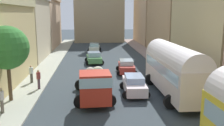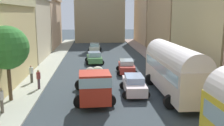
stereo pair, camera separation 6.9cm
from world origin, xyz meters
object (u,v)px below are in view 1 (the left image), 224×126
car_3 (126,67)px  pedestrian_1 (2,99)px  pedestrian_2 (39,79)px  car_0 (94,58)px  car_2 (134,84)px  cargo_truck_1 (94,84)px  pedestrian_0 (31,73)px  car_1 (94,47)px  parked_bus_1 (174,67)px

car_3 → pedestrian_1: pedestrian_1 is taller
car_3 → pedestrian_2: 10.01m
car_0 → pedestrian_1: 17.80m
car_2 → car_3: size_ratio=1.09×
cargo_truck_1 → pedestrian_1: (-5.96, -2.08, -0.25)m
car_3 → pedestrian_0: pedestrian_0 is taller
car_0 → car_1: bearing=88.9°
car_0 → car_3: car_0 is taller
cargo_truck_1 → parked_bus_1: bearing=9.3°
cargo_truck_1 → car_2: 3.71m
parked_bus_1 → car_3: bearing=109.4°
cargo_truck_1 → car_3: (3.63, 8.69, -0.56)m
car_0 → pedestrian_0: size_ratio=2.14×
car_1 → car_3: 16.63m
pedestrian_1 → pedestrian_2: size_ratio=1.02×
car_1 → pedestrian_0: pedestrian_0 is taller
parked_bus_1 → car_3: parked_bus_1 is taller
pedestrian_0 → car_2: bearing=-21.5°
pedestrian_0 → cargo_truck_1: bearing=-42.0°
parked_bus_1 → cargo_truck_1: bearing=-170.7°
car_0 → car_3: (3.46, -5.94, 0.00)m
car_0 → car_1: (0.19, 10.36, -0.01)m
pedestrian_2 → parked_bus_1: bearing=-10.7°
car_2 → pedestrian_2: 8.11m
pedestrian_0 → pedestrian_2: 2.35m
parked_bus_1 → pedestrian_2: 11.27m
car_0 → pedestrian_1: size_ratio=2.08×
car_1 → pedestrian_0: size_ratio=2.21×
car_1 → pedestrian_0: (-6.13, -19.79, 0.27)m
car_3 → pedestrian_2: pedestrian_2 is taller
pedestrian_0 → pedestrian_1: size_ratio=0.97×
car_2 → car_1: bearing=97.1°
car_3 → pedestrian_1: (-9.59, -10.77, 0.31)m
car_0 → pedestrian_2: pedestrian_2 is taller
parked_bus_1 → pedestrian_0: 12.85m
cargo_truck_1 → pedestrian_1: cargo_truck_1 is taller
parked_bus_1 → car_3: (-2.70, 7.64, -1.52)m
parked_bus_1 → pedestrian_0: parked_bus_1 is taller
pedestrian_1 → pedestrian_0: bearing=88.4°
cargo_truck_1 → pedestrian_0: bearing=138.0°
parked_bus_1 → pedestrian_2: bearing=169.3°
parked_bus_1 → cargo_truck_1: 6.49m
car_1 → pedestrian_1: 27.80m
parked_bus_1 → cargo_truck_1: size_ratio=1.35×
cargo_truck_1 → car_0: size_ratio=1.86×
parked_bus_1 → cargo_truck_1: (-6.33, -1.04, -0.96)m
cargo_truck_1 → car_2: (3.29, 1.63, -0.54)m
parked_bus_1 → car_2: bearing=169.1°
car_3 → pedestrian_2: (-8.31, -5.57, 0.28)m
cargo_truck_1 → car_3: size_ratio=1.83×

